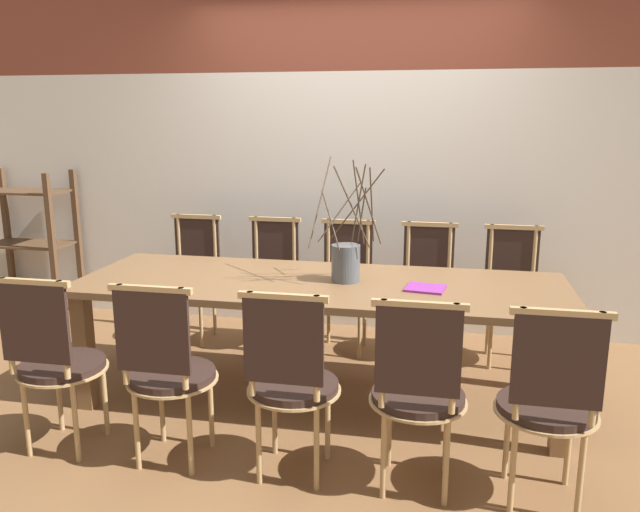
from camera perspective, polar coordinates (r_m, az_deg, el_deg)
The scene contains 16 objects.
ground_plane at distance 3.85m, azimuth -0.00°, elevation -12.82°, with size 16.00×16.00×0.00m, color brown.
wall_rear at distance 4.83m, azimuth 3.32°, elevation 12.00°, with size 12.00×0.06×3.20m.
dining_table at distance 3.62m, azimuth -0.00°, elevation -3.57°, with size 2.81×0.97×0.73m.
chair_near_leftend at distance 3.36m, azimuth -23.03°, elevation -8.57°, with size 0.44×0.44×0.93m.
chair_near_left at distance 3.08m, azimuth -13.79°, elevation -9.85°, with size 0.44×0.44×0.93m.
chair_near_center at distance 2.88m, azimuth -2.65°, elevation -11.05°, with size 0.44×0.44×0.93m.
chair_near_right at distance 2.81m, azimuth 8.93°, elevation -11.86°, with size 0.44×0.44×0.93m.
chair_near_rightend at distance 2.85m, azimuth 20.19°, elevation -12.20°, with size 0.44×0.44×0.93m.
chair_far_leftend at distance 4.77m, azimuth -11.64°, elevation -1.64°, with size 0.44×0.44×0.93m.
chair_far_left at distance 4.57m, azimuth -4.50°, elevation -2.05°, with size 0.44×0.44×0.93m.
chair_far_center at distance 4.45m, azimuth 2.30°, elevation -2.41°, with size 0.44×0.44×0.93m.
chair_far_right at distance 4.40m, azimuth 9.75°, elevation -2.77°, with size 0.44×0.44×0.93m.
chair_far_rightend at distance 4.43m, azimuth 17.13°, elevation -3.08°, with size 0.44×0.44×0.93m.
vase_centerpiece at distance 3.58m, azimuth 2.40°, elevation -0.40°, with size 0.40×0.40×0.70m.
book_stack at distance 3.48m, azimuth 9.60°, elevation -2.92°, with size 0.23×0.22×0.01m.
shelving_rack at distance 5.74m, azimuth -25.03°, elevation 0.95°, with size 0.72×0.40×1.22m.
Camera 1 is at (0.69, -3.40, 1.66)m, focal length 35.00 mm.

